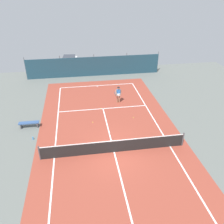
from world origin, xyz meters
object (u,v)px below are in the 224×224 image
tennis_ball_near_player (134,117)px  parked_car (69,63)px  tennis_ball_midcourt (93,122)px  water_bottle (33,138)px  tennis_player (118,94)px  tennis_ball_by_sideline (101,109)px  tennis_net (114,146)px  courtside_bench (29,123)px

tennis_ball_near_player → parked_car: bearing=111.4°
tennis_ball_midcourt → water_bottle: 4.98m
tennis_player → tennis_ball_near_player: bearing=110.7°
tennis_ball_midcourt → parked_car: 14.34m
tennis_ball_by_sideline → tennis_player: bearing=28.8°
tennis_player → tennis_net: bearing=83.7°
tennis_ball_midcourt → tennis_ball_by_sideline: same height
tennis_ball_midcourt → courtside_bench: (-5.17, 0.06, 0.34)m
tennis_ball_near_player → water_bottle: 8.47m
tennis_player → parked_car: (-4.68, 10.89, -0.12)m
parked_car → water_bottle: parked_car is taller
tennis_ball_near_player → water_bottle: (-8.24, -1.96, 0.09)m
tennis_ball_near_player → tennis_ball_by_sideline: 3.36m
parked_car → water_bottle: 16.18m
tennis_ball_midcourt → water_bottle: (-4.67, -1.73, 0.09)m
tennis_player → tennis_ball_near_player: 3.31m
tennis_ball_by_sideline → water_bottle: bearing=-144.3°
tennis_net → tennis_ball_near_player: 5.00m
tennis_net → water_bottle: 6.29m
water_bottle → tennis_player: bearing=34.1°
tennis_player → courtside_bench: 8.59m
tennis_net → parked_car: (-3.05, 18.31, 0.33)m
parked_car → courtside_bench: 14.51m
tennis_net → tennis_ball_near_player: bearing=60.7°
tennis_net → tennis_player: (1.63, 7.42, 0.45)m
tennis_ball_by_sideline → courtside_bench: bearing=-159.9°
tennis_net → courtside_bench: tennis_net is taller
tennis_ball_near_player → parked_car: parked_car is taller
courtside_bench → tennis_net: bearing=-33.5°
tennis_ball_near_player → water_bottle: water_bottle is taller
water_bottle → tennis_net: bearing=-22.4°
tennis_ball_by_sideline → parked_car: size_ratio=0.02×
tennis_player → tennis_ball_near_player: size_ratio=24.85×
tennis_ball_by_sideline → courtside_bench: size_ratio=0.04×
tennis_player → tennis_ball_by_sideline: bearing=34.8°
tennis_ball_midcourt → tennis_ball_by_sideline: bearing=68.0°
parked_car → tennis_ball_midcourt: bearing=103.2°
tennis_ball_near_player → tennis_ball_midcourt: (-3.57, -0.23, 0.00)m
tennis_ball_near_player → tennis_ball_midcourt: 3.58m
courtside_bench → parked_car: bearing=77.0°
tennis_net → tennis_player: size_ratio=6.17×
tennis_ball_midcourt → courtside_bench: bearing=179.3°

